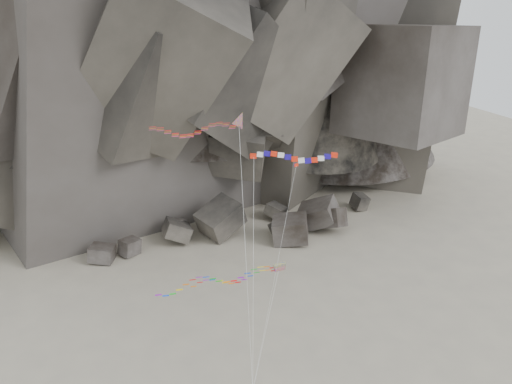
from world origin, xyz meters
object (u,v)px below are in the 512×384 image
object	(u,v)px
delta_kite	(191,129)
banner_kite	(294,158)
parafoil_kite	(215,280)
pennant_kite	(286,215)

from	to	relation	value
delta_kite	banner_kite	world-z (taller)	delta_kite
delta_kite	parafoil_kite	world-z (taller)	delta_kite
banner_kite	pennant_kite	xyz separation A→B (m)	(-2.34, -4.55, -5.19)
parafoil_kite	pennant_kite	world-z (taller)	pennant_kite
delta_kite	parafoil_kite	distance (m)	17.46
pennant_kite	delta_kite	bearing A→B (deg)	135.63
parafoil_kite	pennant_kite	size ratio (longest dim) A/B	0.67
parafoil_kite	pennant_kite	xyz separation A→B (m)	(8.31, -0.56, 7.41)
banner_kite	pennant_kite	world-z (taller)	banner_kite
banner_kite	pennant_kite	distance (m)	7.29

